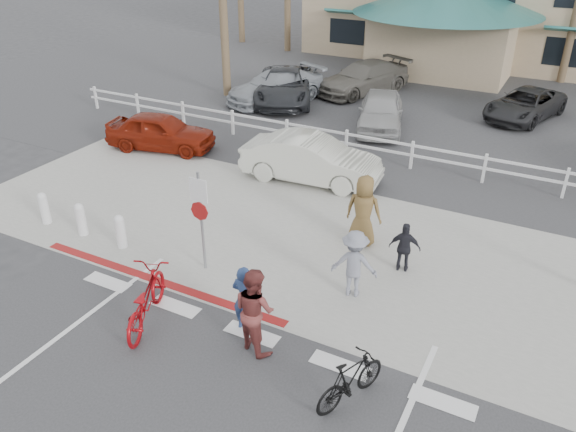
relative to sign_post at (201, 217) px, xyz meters
The scene contains 25 objects.
ground 3.50m from the sign_post, 43.73° to the right, with size 140.00×140.00×0.00m, color #333335.
bike_path 5.00m from the sign_post, 61.29° to the right, with size 12.00×16.00×0.01m, color #333335.
sidewalk_plaza 3.56m from the sign_post, 45.00° to the left, with size 22.00×7.00×0.01m, color gray.
cross_street 6.86m from the sign_post, 69.94° to the left, with size 40.00×5.00×0.01m, color #333335.
parking_lot 16.03m from the sign_post, 81.72° to the left, with size 50.00×16.00×0.01m, color #333335.
curb_red 1.89m from the sign_post, 124.99° to the right, with size 7.00×0.25×0.02m, color maroon.
rail_fence 8.81m from the sign_post, 71.36° to the left, with size 29.40×0.16×1.00m, color silver, non-canonical shape.
sign_post is the anchor object (origin of this frame).
bollard_0 2.69m from the sign_post, behind, with size 0.26×0.26×0.95m, color silver, non-canonical shape.
bollard_1 4.03m from the sign_post, behind, with size 0.26×0.26×0.95m, color silver, non-canonical shape.
bollard_2 5.39m from the sign_post, behind, with size 0.26×0.26×0.95m, color silver, non-canonical shape.
bike_red 2.44m from the sign_post, 87.28° to the right, with size 0.78×2.23×1.17m, color maroon.
rider_red 2.66m from the sign_post, 35.71° to the right, with size 0.57×0.37×1.56m, color navy.
bike_black 5.40m from the sign_post, 25.89° to the right, with size 0.46×1.63×0.98m, color black.
rider_black 3.22m from the sign_post, 36.27° to the right, with size 0.90×0.70×1.86m, color brown.
pedestrian_a 3.75m from the sign_post, 10.90° to the left, with size 1.06×0.61×1.64m, color gray.
pedestrian_child 4.93m from the sign_post, 26.58° to the left, with size 0.76×0.32×1.30m, color black.
pedestrian_b 4.20m from the sign_post, 44.31° to the left, with size 0.95×0.62×1.94m, color brown.
car_white_sedan 5.90m from the sign_post, 89.28° to the left, with size 1.58×4.52×1.49m, color beige.
car_red_compact 8.41m from the sign_post, 136.02° to the left, with size 1.60×3.98×1.36m, color maroon.
lot_car_0 14.00m from the sign_post, 109.95° to the left, with size 2.46×5.33×1.48m, color #232529.
lot_car_1 13.94m from the sign_post, 111.63° to the left, with size 1.99×4.89×1.42m, color #8D939A.
lot_car_2 11.71m from the sign_post, 88.16° to the left, with size 1.73×4.29×1.46m, color #A0A0A0.
lot_car_4 16.33m from the sign_post, 97.28° to the left, with size 2.05×5.03×1.46m, color #5F5B54.
lot_car_5 16.63m from the sign_post, 71.18° to the left, with size 2.05×4.44×1.23m, color #232426.
Camera 1 is at (4.91, -7.12, 7.78)m, focal length 35.00 mm.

